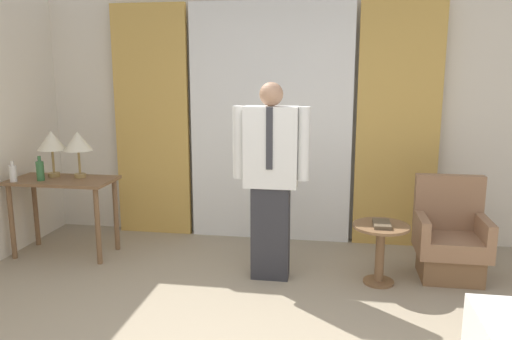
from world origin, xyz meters
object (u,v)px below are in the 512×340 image
object	(u,v)px
table_lamp_left	(52,142)
bottle_near_edge	(13,173)
book	(382,224)
side_table	(380,244)
desk	(63,193)
table_lamp_right	(78,142)
armchair	(450,242)
person	(271,175)
bottle_by_lamp	(40,171)

from	to	relation	value
table_lamp_left	bottle_near_edge	world-z (taller)	table_lamp_left
book	side_table	bearing A→B (deg)	93.53
desk	side_table	size ratio (longest dim) A/B	1.92
desk	table_lamp_right	bearing A→B (deg)	35.06
book	desk	bearing A→B (deg)	175.30
table_lamp_left	book	bearing A→B (deg)	-6.25
table_lamp_right	bottle_near_edge	xyz separation A→B (m)	(-0.55, -0.29, -0.28)
table_lamp_left	book	size ratio (longest dim) A/B	1.86
table_lamp_left	desk	bearing A→B (deg)	-35.06
armchair	person	bearing A→B (deg)	-170.16
desk	table_lamp_left	distance (m)	0.53
table_lamp_right	side_table	size ratio (longest dim) A/B	0.87
bottle_by_lamp	person	world-z (taller)	person
person	book	xyz separation A→B (m)	(0.97, 0.00, -0.40)
desk	bottle_near_edge	bearing A→B (deg)	-155.17
bottle_near_edge	person	size ratio (longest dim) A/B	0.12
table_lamp_right	book	distance (m)	3.06
table_lamp_right	book	world-z (taller)	table_lamp_right
table_lamp_right	desk	bearing A→B (deg)	-144.94
desk	table_lamp_right	distance (m)	0.53
desk	table_lamp_left	world-z (taller)	table_lamp_left
desk	bottle_near_edge	distance (m)	0.50
table_lamp_right	armchair	size ratio (longest dim) A/B	0.51
armchair	bottle_by_lamp	bearing A→B (deg)	-178.26
desk	bottle_by_lamp	bearing A→B (deg)	-149.43
bottle_near_edge	bottle_by_lamp	bearing A→B (deg)	20.38
desk	side_table	distance (m)	3.15
book	person	bearing A→B (deg)	-179.88
bottle_by_lamp	person	bearing A→B (deg)	-3.94
desk	book	bearing A→B (deg)	-4.70
table_lamp_left	bottle_near_edge	xyz separation A→B (m)	(-0.26, -0.29, -0.28)
bottle_near_edge	side_table	size ratio (longest dim) A/B	0.38
armchair	bottle_near_edge	bearing A→B (deg)	-177.15
desk	bottle_by_lamp	world-z (taller)	bottle_by_lamp
bottle_near_edge	person	world-z (taller)	person
side_table	book	xyz separation A→B (m)	(0.00, -0.02, 0.19)
person	armchair	distance (m)	1.75
bottle_by_lamp	side_table	size ratio (longest dim) A/B	0.45
person	armchair	bearing A→B (deg)	9.84
bottle_near_edge	table_lamp_left	bearing A→B (deg)	47.91
armchair	book	world-z (taller)	armchair
side_table	table_lamp_right	bearing A→B (deg)	173.58
armchair	side_table	world-z (taller)	armchair
side_table	armchair	bearing A→B (deg)	21.70
armchair	book	size ratio (longest dim) A/B	3.63
armchair	book	xyz separation A→B (m)	(-0.64, -0.28, 0.22)
bottle_near_edge	armchair	xyz separation A→B (m)	(4.17, 0.21, -0.54)
bottle_by_lamp	person	xyz separation A→B (m)	(2.32, -0.16, 0.07)
table_lamp_right	bottle_near_edge	bearing A→B (deg)	-152.28
person	armchair	xyz separation A→B (m)	(1.61, 0.28, -0.62)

